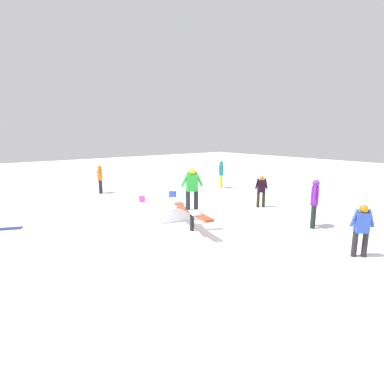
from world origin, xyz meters
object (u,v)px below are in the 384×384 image
Objects in this scene: bystander_blue at (362,228)px; loose_snowboard_magenta at (142,199)px; rail_feature at (192,213)px; backpack_on_snow at (173,195)px; bystander_orange at (100,178)px; bystander_purple at (315,201)px; bystander_black at (261,190)px; bystander_teal at (221,173)px; main_rider_on_rail at (192,189)px.

bystander_blue is 1.02× the size of loose_snowboard_magenta.
rail_feature is 5.18m from backpack_on_snow.
loose_snowboard_magenta is at bearing 50.88° from bystander_orange.
bystander_purple is at bearing -18.15° from backpack_on_snow.
bystander_teal is at bearing 102.55° from bystander_black.
bystander_blue is 8.96m from backpack_on_snow.
bystander_purple reaches higher than bystander_blue.
main_rider_on_rail is 1.00× the size of bystander_blue.
main_rider_on_rail is at bearing -135.47° from bystander_black.
bystander_teal is (-5.16, 6.32, 0.29)m from rail_feature.
bystander_teal is at bearing -136.91° from bystander_purple.
loose_snowboard_magenta is 1.51m from backpack_on_snow.
backpack_on_snow is at bearing 152.16° from bystander_black.
loose_snowboard_magenta is 4.01× the size of backpack_on_snow.
loose_snowboard_magenta is (-7.56, -2.37, -0.91)m from bystander_purple.
bystander_orange is 4.17m from backpack_on_snow.
backpack_on_snow reaches higher than loose_snowboard_magenta.
main_rider_on_rail is at bearing -54.79° from backpack_on_snow.
main_rider_on_rail reaches higher than bystander_black.
bystander_teal is at bearing 71.88° from backpack_on_snow.
bystander_orange is at bearing -97.84° from bystander_purple.
bystander_orange is 2.99m from loose_snowboard_magenta.
main_rider_on_rail reaches higher than loose_snowboard_magenta.
main_rider_on_rail is 7.99m from bystander_orange.
bystander_black reaches higher than backpack_on_snow.
bystander_blue is 12.49m from bystander_orange.
rail_feature is 1.77× the size of bystander_blue.
bystander_black is at bearing 112.00° from rail_feature.
bystander_purple is 4.84× the size of backpack_on_snow.
loose_snowboard_magenta is at bearing -98.56° from bystander_purple.
bystander_orange reaches higher than bystander_blue.
backpack_on_snow is at bearing 137.29° from bystander_teal.
bystander_blue is 0.93× the size of bystander_orange.
bystander_black is at bearing 124.31° from main_rider_on_rail.
rail_feature is 4.38m from bystander_black.
bystander_teal is at bearing 155.27° from main_rider_on_rail.
bystander_blue is at bearing -165.44° from bystander_teal.
loose_snowboard_magenta is at bearing 161.09° from bystander_black.
bystander_orange is (-7.34, -4.22, 0.06)m from bystander_black.
bystander_orange is at bearing 156.14° from bystander_black.
backpack_on_snow is at bearing 131.10° from bystander_blue.
loose_snowboard_magenta is at bearing 127.32° from bystander_teal.
bystander_purple is 1.10× the size of bystander_orange.
bystander_blue is at bearing 30.26° from bystander_purple.
bystander_black is 8.47m from bystander_orange.
rail_feature is at bearing -135.47° from bystander_black.
bystander_black is at bearing -0.94° from backpack_on_snow.
main_rider_on_rail is 4.11× the size of backpack_on_snow.
bystander_teal reaches higher than rail_feature.
bystander_purple is at bearing 48.91° from bystander_orange.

